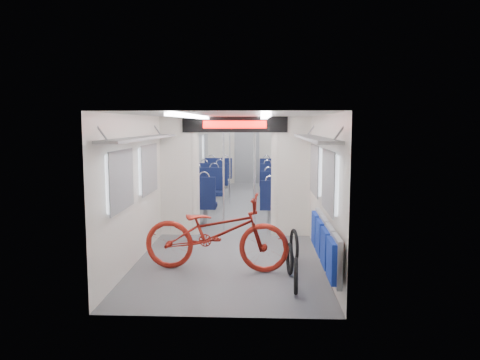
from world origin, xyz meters
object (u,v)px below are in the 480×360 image
(seat_bay_near_left, at_px, (200,192))
(seat_bay_far_left, at_px, (215,175))
(flip_bench, at_px, (325,243))
(bicycle, at_px, (216,233))
(bike_hoop_a, at_px, (296,278))
(stanchion_near_right, at_px, (255,172))
(stanchion_near_left, at_px, (224,174))
(bike_hoop_c, at_px, (294,247))
(bike_hoop_b, at_px, (290,261))
(seat_bay_far_right, at_px, (274,176))
(stanchion_far_left, at_px, (230,162))
(stanchion_far_right, at_px, (254,160))
(seat_bay_near_right, at_px, (279,194))

(seat_bay_near_left, relative_size, seat_bay_far_left, 1.05)
(flip_bench, distance_m, seat_bay_near_left, 5.24)
(bicycle, height_order, bike_hoop_a, bicycle)
(seat_bay_near_left, relative_size, stanchion_near_right, 0.99)
(bike_hoop_a, relative_size, seat_bay_near_left, 0.21)
(bicycle, xyz_separation_m, stanchion_near_left, (-0.09, 2.64, 0.58))
(bike_hoop_c, relative_size, seat_bay_near_left, 0.24)
(bicycle, distance_m, stanchion_near_left, 2.71)
(flip_bench, bearing_deg, bike_hoop_b, 137.47)
(flip_bench, relative_size, seat_bay_far_right, 0.98)
(bike_hoop_a, distance_m, stanchion_far_left, 6.94)
(bicycle, height_order, stanchion_near_right, stanchion_near_right)
(seat_bay_near_left, bearing_deg, flip_bench, -64.12)
(bike_hoop_b, distance_m, stanchion_far_right, 6.60)
(seat_bay_near_left, xyz_separation_m, seat_bay_near_right, (1.87, -0.16, -0.03))
(stanchion_far_right, bearing_deg, bike_hoop_a, -85.02)
(bicycle, distance_m, seat_bay_near_right, 4.13)
(stanchion_near_left, relative_size, stanchion_near_right, 1.00)
(seat_bay_near_left, bearing_deg, bike_hoop_a, -69.74)
(flip_bench, relative_size, stanchion_near_right, 0.93)
(stanchion_near_right, distance_m, stanchion_far_right, 3.25)
(seat_bay_near_right, xyz_separation_m, seat_bay_far_right, (0.00, 3.83, 0.02))
(bicycle, distance_m, bike_hoop_a, 1.50)
(stanchion_near_left, xyz_separation_m, stanchion_near_right, (0.63, 0.44, 0.00))
(flip_bench, xyz_separation_m, stanchion_near_left, (-1.61, 3.22, 0.57))
(seat_bay_near_left, bearing_deg, bike_hoop_c, -62.35)
(seat_bay_near_left, relative_size, stanchion_far_right, 0.99)
(bike_hoop_b, bearing_deg, seat_bay_near_left, 113.21)
(bike_hoop_a, height_order, stanchion_near_left, stanchion_near_left)
(bicycle, distance_m, bike_hoop_b, 1.15)
(bicycle, distance_m, stanchion_near_right, 3.18)
(seat_bay_far_left, xyz_separation_m, seat_bay_far_right, (1.87, -0.17, 0.00))
(stanchion_near_right, bearing_deg, seat_bay_near_left, 140.92)
(flip_bench, xyz_separation_m, seat_bay_near_left, (-2.29, 4.72, -0.01))
(bike_hoop_c, xyz_separation_m, seat_bay_far_left, (-1.96, 7.58, 0.31))
(seat_bay_near_right, bearing_deg, stanchion_near_right, -121.85)
(bicycle, relative_size, seat_bay_near_left, 0.94)
(seat_bay_far_right, height_order, stanchion_near_left, stanchion_near_left)
(bike_hoop_b, relative_size, bike_hoop_c, 0.87)
(bike_hoop_c, bearing_deg, flip_bench, -71.32)
(flip_bench, bearing_deg, seat_bay_far_right, 92.86)
(bike_hoop_b, bearing_deg, stanchion_far_left, 101.84)
(bicycle, height_order, seat_bay_far_left, same)
(bike_hoop_c, bearing_deg, bicycle, -161.00)
(seat_bay_near_left, height_order, seat_bay_near_right, seat_bay_near_left)
(bike_hoop_c, bearing_deg, stanchion_far_left, 104.12)
(bike_hoop_c, height_order, seat_bay_near_right, seat_bay_near_right)
(seat_bay_near_right, height_order, seat_bay_far_left, seat_bay_far_left)
(stanchion_far_left, bearing_deg, seat_bay_near_right, -54.99)
(bike_hoop_a, bearing_deg, seat_bay_near_left, 110.26)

